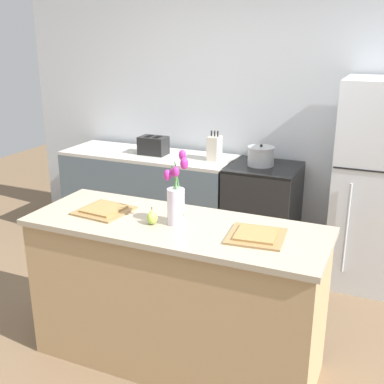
# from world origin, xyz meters

# --- Properties ---
(ground_plane) EXTENTS (10.00, 10.00, 0.00)m
(ground_plane) POSITION_xyz_m (0.00, 0.00, 0.00)
(ground_plane) COLOR brown
(back_wall) EXTENTS (5.20, 0.08, 2.70)m
(back_wall) POSITION_xyz_m (0.00, 2.00, 1.35)
(back_wall) COLOR silver
(back_wall) RESTS_ON ground_plane
(kitchen_island) EXTENTS (1.80, 0.66, 0.95)m
(kitchen_island) POSITION_xyz_m (0.00, 0.00, 0.47)
(kitchen_island) COLOR tan
(kitchen_island) RESTS_ON ground_plane
(back_counter) EXTENTS (1.68, 0.60, 0.91)m
(back_counter) POSITION_xyz_m (-1.06, 1.60, 0.45)
(back_counter) COLOR slate
(back_counter) RESTS_ON ground_plane
(stove_range) EXTENTS (0.60, 0.61, 0.91)m
(stove_range) POSITION_xyz_m (0.10, 1.60, 0.45)
(stove_range) COLOR black
(stove_range) RESTS_ON ground_plane
(refrigerator) EXTENTS (0.68, 0.67, 1.69)m
(refrigerator) POSITION_xyz_m (1.05, 1.60, 0.85)
(refrigerator) COLOR silver
(refrigerator) RESTS_ON ground_plane
(flower_vase) EXTENTS (0.14, 0.14, 0.43)m
(flower_vase) POSITION_xyz_m (0.01, 0.00, 1.10)
(flower_vase) COLOR silver
(flower_vase) RESTS_ON kitchen_island
(pear_figurine) EXTENTS (0.07, 0.07, 0.11)m
(pear_figurine) POSITION_xyz_m (-0.12, -0.06, 0.99)
(pear_figurine) COLOR #9EBC47
(pear_figurine) RESTS_ON kitchen_island
(plate_setting_left) EXTENTS (0.33, 0.33, 0.02)m
(plate_setting_left) POSITION_xyz_m (-0.50, 0.00, 0.96)
(plate_setting_left) COLOR olive
(plate_setting_left) RESTS_ON kitchen_island
(plate_setting_right) EXTENTS (0.33, 0.33, 0.02)m
(plate_setting_right) POSITION_xyz_m (0.50, 0.00, 0.96)
(plate_setting_right) COLOR olive
(plate_setting_right) RESTS_ON kitchen_island
(toaster) EXTENTS (0.28, 0.18, 0.17)m
(toaster) POSITION_xyz_m (-0.99, 1.59, 1.00)
(toaster) COLOR black
(toaster) RESTS_ON back_counter
(cooking_pot) EXTENTS (0.24, 0.24, 0.19)m
(cooking_pot) POSITION_xyz_m (0.06, 1.61, 0.99)
(cooking_pot) COLOR #B2B5B7
(cooking_pot) RESTS_ON stove_range
(knife_block) EXTENTS (0.10, 0.14, 0.27)m
(knife_block) POSITION_xyz_m (-0.38, 1.62, 1.02)
(knife_block) COLOR beige
(knife_block) RESTS_ON back_counter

